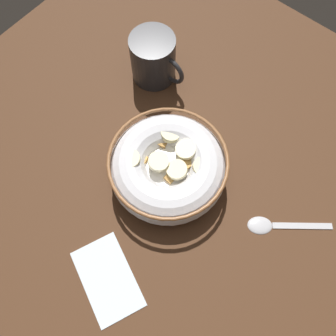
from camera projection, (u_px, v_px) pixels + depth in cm
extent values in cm
cube|color=#472B19|center=(168.00, 177.00, 62.74)|extent=(91.39, 91.39, 2.00)
cylinder|color=silver|center=(168.00, 174.00, 61.54)|extent=(10.60, 10.60, 0.60)
torus|color=silver|center=(168.00, 168.00, 58.92)|extent=(19.27, 19.27, 6.26)
torus|color=brown|center=(168.00, 161.00, 56.30)|extent=(19.29, 19.29, 0.60)
cylinder|color=white|center=(168.00, 166.00, 58.39)|extent=(15.51, 15.51, 0.40)
cube|color=#B78947|center=(203.00, 149.00, 58.95)|extent=(2.17, 2.18, 0.79)
cube|color=tan|center=(132.00, 175.00, 57.20)|extent=(2.21, 2.21, 0.81)
cube|color=#B78947|center=(179.00, 170.00, 57.45)|extent=(1.73, 1.69, 0.80)
cube|color=#AD7F42|center=(170.00, 178.00, 57.09)|extent=(1.72, 1.64, 0.90)
cube|color=#AD7F42|center=(162.00, 142.00, 59.29)|extent=(2.03, 1.99, 0.86)
cube|color=tan|center=(174.00, 204.00, 55.23)|extent=(2.22, 2.21, 0.89)
cube|color=tan|center=(150.00, 188.00, 56.29)|extent=(2.14, 2.16, 0.85)
cube|color=#B78947|center=(188.00, 164.00, 57.93)|extent=(1.88, 1.94, 0.91)
cube|color=tan|center=(164.00, 206.00, 55.19)|extent=(1.85, 1.85, 0.70)
cube|color=tan|center=(189.00, 191.00, 56.20)|extent=(2.19, 2.20, 0.85)
cube|color=#AD7F42|center=(136.00, 144.00, 59.13)|extent=(1.89, 1.84, 0.86)
cube|color=#AD7F42|center=(169.00, 128.00, 60.37)|extent=(2.19, 2.19, 0.75)
cube|color=tan|center=(155.00, 162.00, 57.86)|extent=(2.08, 2.12, 0.90)
cube|color=tan|center=(196.00, 176.00, 57.02)|extent=(1.84, 1.87, 0.82)
cube|color=tan|center=(142.00, 160.00, 58.27)|extent=(1.98, 1.93, 0.89)
cube|color=tan|center=(129.00, 150.00, 58.75)|extent=(1.96, 1.95, 0.72)
cylinder|color=#F9EFC6|center=(186.00, 149.00, 57.54)|extent=(3.72, 3.78, 1.31)
cylinder|color=beige|center=(171.00, 133.00, 58.83)|extent=(4.38, 4.38, 1.49)
cylinder|color=#F4EABC|center=(159.00, 162.00, 56.66)|extent=(3.84, 3.78, 1.23)
cylinder|color=beige|center=(130.00, 159.00, 56.81)|extent=(3.66, 3.62, 1.35)
cylinder|color=beige|center=(178.00, 168.00, 56.79)|extent=(4.71, 4.71, 1.27)
cylinder|color=beige|center=(203.00, 167.00, 56.68)|extent=(4.73, 4.66, 1.41)
ellipsoid|color=#B7B7BC|center=(260.00, 225.00, 58.10)|extent=(5.03, 4.86, 0.80)
cube|color=#B7B7BC|center=(302.00, 226.00, 58.27)|extent=(8.17, 6.83, 0.36)
cylinder|color=#262628|center=(153.00, 58.00, 65.45)|extent=(8.22, 8.22, 9.24)
torus|color=#262628|center=(171.00, 70.00, 64.46)|extent=(5.98, 0.80, 5.98)
cube|color=silver|center=(108.00, 279.00, 55.19)|extent=(14.36, 11.73, 0.30)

